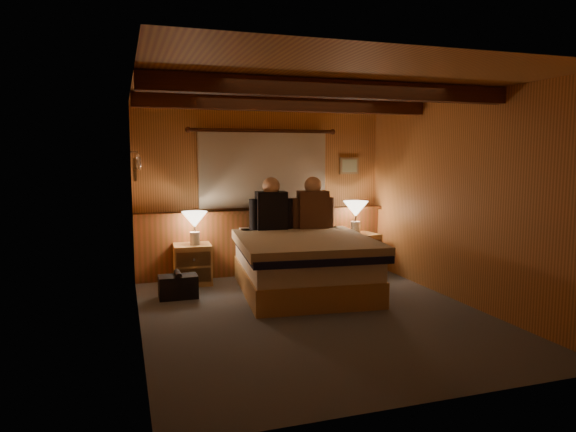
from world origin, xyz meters
name	(u,v)px	position (x,y,z in m)	size (l,w,h in m)	color
floor	(314,315)	(0.00, 0.00, 0.00)	(4.20, 4.20, 0.00)	#494F56
ceiling	(315,87)	(0.00, 0.00, 2.40)	(4.20, 4.20, 0.00)	#D6A050
wall_back	(262,191)	(0.00, 2.10, 1.20)	(3.60, 3.60, 0.00)	#D48C4C
wall_left	(137,210)	(-1.80, 0.00, 1.20)	(4.20, 4.20, 0.00)	#D48C4C
wall_right	(460,199)	(1.80, 0.00, 1.20)	(4.20, 4.20, 0.00)	#D48C4C
wall_front	(428,233)	(0.00, -2.10, 1.20)	(3.60, 3.60, 0.00)	#D48C4C
wainscot	(264,241)	(0.00, 2.04, 0.49)	(3.60, 0.23, 0.94)	brown
curtain_window	(264,169)	(0.00, 2.03, 1.52)	(2.18, 0.09, 1.11)	#4D2613
ceiling_beams	(310,98)	(0.00, 0.15, 2.31)	(3.60, 1.65, 0.16)	#4D2613
coat_rail	(138,159)	(-1.72, 1.58, 1.67)	(0.05, 0.55, 0.24)	silver
framed_print	(349,166)	(1.35, 2.08, 1.55)	(0.30, 0.04, 0.25)	#A68253
bed	(302,263)	(0.21, 0.96, 0.36)	(1.77, 2.19, 0.70)	#B3874C
nightstand_left	(193,264)	(-1.06, 1.76, 0.27)	(0.51, 0.46, 0.53)	#B3874C
nightstand_right	(359,252)	(1.37, 1.74, 0.28)	(0.59, 0.55, 0.56)	#B3874C
lamp_left	(195,222)	(-1.03, 1.73, 0.84)	(0.34, 0.34, 0.44)	silver
lamp_right	(356,211)	(1.32, 1.76, 0.90)	(0.37, 0.37, 0.48)	silver
person_left	(271,208)	(0.01, 1.69, 0.99)	(0.61, 0.27, 0.74)	black
person_right	(313,207)	(0.60, 1.63, 0.99)	(0.61, 0.29, 0.74)	#4D2F1E
duffel_bag	(178,286)	(-1.32, 1.12, 0.14)	(0.46, 0.28, 0.33)	black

